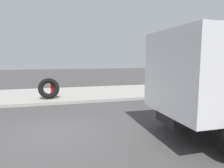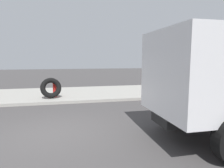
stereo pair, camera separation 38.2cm
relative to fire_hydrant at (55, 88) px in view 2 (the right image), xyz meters
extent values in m
plane|color=#423F3F|center=(0.22, -5.29, -0.64)|extent=(80.00, 80.00, 0.00)
cube|color=#99968E|center=(0.22, 1.21, -0.56)|extent=(36.00, 5.00, 0.15)
cylinder|color=red|center=(0.00, 0.01, -0.12)|extent=(0.20, 0.20, 0.74)
sphere|color=red|center=(0.00, 0.01, 0.31)|extent=(0.23, 0.23, 0.23)
cylinder|color=red|center=(0.00, -0.17, -0.03)|extent=(0.09, 0.16, 0.09)
cylinder|color=red|center=(0.00, 0.19, -0.03)|extent=(0.09, 0.16, 0.09)
cylinder|color=red|center=(0.00, -0.17, -0.12)|extent=(0.11, 0.16, 0.11)
torus|color=black|center=(-0.17, -0.38, 0.08)|extent=(1.17, 0.72, 1.13)
cube|color=silver|center=(4.03, -6.69, 1.26)|extent=(2.01, 2.51, 2.20)
cylinder|color=black|center=(4.22, -5.44, -0.09)|extent=(1.10, 0.30, 1.10)
camera|label=1|loc=(0.39, -11.18, 1.62)|focal=31.49mm
camera|label=2|loc=(0.76, -11.27, 1.62)|focal=31.49mm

